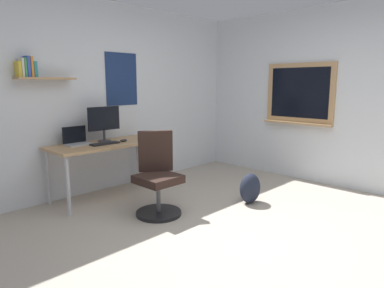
{
  "coord_description": "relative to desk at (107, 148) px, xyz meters",
  "views": [
    {
      "loc": [
        -2.59,
        -1.83,
        1.49
      ],
      "look_at": [
        0.01,
        0.72,
        0.85
      ],
      "focal_mm": 32.23,
      "sensor_mm": 36.0,
      "label": 1
    }
  ],
  "objects": [
    {
      "name": "backpack",
      "position": [
        1.12,
        -1.48,
        -0.47
      ],
      "size": [
        0.32,
        0.22,
        0.38
      ],
      "primitive_type": "ellipsoid",
      "color": "#1E2333",
      "rests_on": "ground"
    },
    {
      "name": "monitor_primary",
      "position": [
        0.04,
        0.1,
        0.34
      ],
      "size": [
        0.46,
        0.17,
        0.46
      ],
      "color": "#38383D",
      "rests_on": "desk"
    },
    {
      "name": "coffee_mug",
      "position": [
        0.64,
        -0.03,
        0.12
      ],
      "size": [
        0.08,
        0.08,
        0.09
      ],
      "primitive_type": "cylinder",
      "color": "#338C4C",
      "rests_on": "desk"
    },
    {
      "name": "computer_mouse",
      "position": [
        0.21,
        -0.08,
        0.09
      ],
      "size": [
        0.1,
        0.06,
        0.03
      ],
      "primitive_type": "ellipsoid",
      "color": "#262628",
      "rests_on": "desk"
    },
    {
      "name": "wall_right",
      "position": [
        2.66,
        -2.02,
        0.64
      ],
      "size": [
        0.22,
        5.0,
        2.6
      ],
      "color": "silver",
      "rests_on": "ground"
    },
    {
      "name": "laptop",
      "position": [
        -0.33,
        0.15,
        0.13
      ],
      "size": [
        0.31,
        0.21,
        0.23
      ],
      "color": "#ADAFB5",
      "rests_on": "desk"
    },
    {
      "name": "ground_plane",
      "position": [
        0.21,
        -2.05,
        -0.66
      ],
      "size": [
        5.2,
        5.2,
        0.0
      ],
      "primitive_type": "plane",
      "color": "#ADA393",
      "rests_on": "ground"
    },
    {
      "name": "desk",
      "position": [
        0.0,
        0.0,
        0.0
      ],
      "size": [
        1.48,
        0.65,
        0.73
      ],
      "color": "tan",
      "rests_on": "ground"
    },
    {
      "name": "wall_back",
      "position": [
        0.21,
        0.4,
        0.64
      ],
      "size": [
        5.0,
        0.3,
        2.6
      ],
      "color": "silver",
      "rests_on": "ground"
    },
    {
      "name": "office_chair",
      "position": [
        0.08,
        -0.92,
        -0.25
      ],
      "size": [
        0.55,
        0.57,
        0.95
      ],
      "color": "black",
      "rests_on": "ground"
    },
    {
      "name": "keyboard",
      "position": [
        -0.07,
        -0.08,
        0.08
      ],
      "size": [
        0.37,
        0.13,
        0.02
      ],
      "primitive_type": "cube",
      "color": "black",
      "rests_on": "desk"
    }
  ]
}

